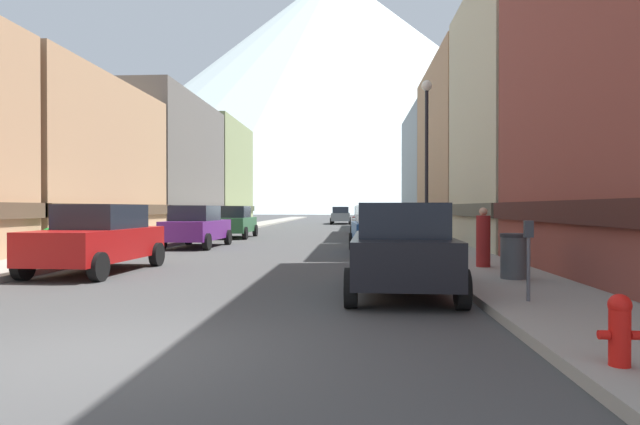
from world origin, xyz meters
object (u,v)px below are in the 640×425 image
car_right_2 (372,223)px  trash_bin_right (514,256)px  car_driving_1 (341,215)px  pedestrian_0 (483,240)px  car_left_0 (98,238)px  streetlamp_right (427,140)px  fire_hydrant_near (620,328)px  pedestrian_2 (433,227)px  car_left_2 (234,222)px  potted_plant_0 (122,231)px  car_right_3 (368,220)px  potted_plant_1 (50,240)px  car_driving_0 (341,215)px  car_left_1 (197,226)px  car_right_0 (401,248)px  car_right_1 (379,229)px  parking_meter_near (529,249)px

car_right_2 → trash_bin_right: car_right_2 is taller
car_driving_1 → pedestrian_0: size_ratio=2.84×
car_driving_1 → car_right_2: bearing=-85.9°
car_left_0 → streetlamp_right: size_ratio=0.76×
fire_hydrant_near → pedestrian_2: 17.69m
car_left_2 → potted_plant_0: car_left_2 is taller
car_left_2 → trash_bin_right: car_left_2 is taller
car_left_0 → trash_bin_right: car_left_0 is taller
car_right_3 → potted_plant_1: size_ratio=4.97×
fire_hydrant_near → pedestrian_0: size_ratio=0.45×
car_driving_0 → fire_hydrant_near: size_ratio=6.25×
car_left_1 → car_driving_1: bearing=81.3°
car_right_2 → pedestrian_2: 4.93m
car_right_0 → potted_plant_1: (-10.80, 6.33, -0.26)m
car_left_2 → pedestrian_2: bearing=-33.8°
pedestrian_2 → car_driving_1: bearing=97.6°
car_left_0 → car_right_2: same height
car_left_0 → car_driving_0: bearing=82.6°
car_left_0 → potted_plant_0: bearing=110.2°
car_right_1 → parking_meter_near: size_ratio=3.36×
car_left_1 → pedestrian_0: car_left_1 is taller
fire_hydrant_near → potted_plant_1: potted_plant_1 is taller
car_left_0 → car_right_0: size_ratio=1.00×
car_right_0 → fire_hydrant_near: car_right_0 is taller
fire_hydrant_near → car_right_2: bearing=94.3°
car_left_0 → streetlamp_right: streetlamp_right is taller
fire_hydrant_near → streetlamp_right: bearing=90.4°
car_left_1 → car_right_0: size_ratio=1.00×
car_right_3 → car_left_0: bearing=-109.6°
car_right_0 → pedestrian_2: car_right_0 is taller
car_left_2 → car_right_0: size_ratio=0.99×
potted_plant_1 → pedestrian_0: (13.25, -2.70, 0.22)m
car_right_2 → parking_meter_near: 18.38m
car_right_1 → trash_bin_right: car_right_1 is taller
car_right_1 → fire_hydrant_near: (1.65, -14.61, -0.37)m
streetlamp_right → potted_plant_0: bearing=162.4°
car_right_2 → fire_hydrant_near: bearing=-85.7°
pedestrian_2 → fire_hydrant_near: bearing=-92.6°
car_right_0 → trash_bin_right: bearing=26.8°
potted_plant_0 → streetlamp_right: streetlamp_right is taller
car_right_1 → pedestrian_0: car_right_1 is taller
potted_plant_1 → pedestrian_2: pedestrian_2 is taller
car_right_3 → potted_plant_1: bearing=-120.8°
car_right_2 → fire_hydrant_near: (1.65, -21.95, -0.37)m
car_right_1 → pedestrian_0: (2.45, -5.73, -0.04)m
streetlamp_right → car_right_0: bearing=-101.2°
car_right_0 → streetlamp_right: bearing=78.8°
car_left_0 → car_driving_1: 44.39m
car_right_1 → car_driving_0: (-2.20, 35.22, 0.00)m
car_right_0 → car_right_1: 9.37m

